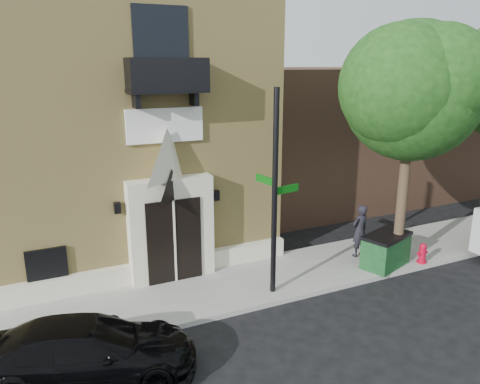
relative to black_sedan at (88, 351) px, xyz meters
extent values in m
plane|color=black|center=(4.06, 0.99, -0.68)|extent=(120.00, 120.00, 0.00)
cube|color=gray|center=(5.06, 2.49, -0.60)|extent=(42.00, 3.00, 0.15)
cube|color=tan|center=(1.06, 8.99, 3.82)|extent=(12.00, 10.00, 9.00)
cube|color=beige|center=(1.06, 3.87, -0.23)|extent=(12.00, 0.30, 0.60)
cube|color=beige|center=(3.06, 3.74, 1.07)|extent=(2.60, 0.55, 3.20)
pyramid|color=beige|center=(3.06, 3.74, 3.42)|extent=(2.60, 0.55, 1.50)
cube|color=black|center=(3.06, 3.45, 0.77)|extent=(1.70, 0.06, 2.60)
cube|color=beige|center=(3.06, 3.41, 0.77)|extent=(0.06, 0.04, 2.60)
cube|color=white|center=(3.06, 3.93, 4.22)|extent=(2.30, 0.10, 1.00)
cube|color=black|center=(3.06, 3.54, 5.22)|extent=(2.20, 0.90, 0.10)
cube|color=black|center=(3.06, 3.11, 5.67)|extent=(2.20, 0.06, 0.90)
cube|color=black|center=(2.01, 3.54, 5.67)|extent=(0.06, 0.90, 0.90)
cube|color=black|center=(4.11, 3.54, 5.67)|extent=(0.06, 0.90, 0.90)
cube|color=black|center=(3.06, 3.96, 6.42)|extent=(1.60, 0.08, 2.20)
cube|color=black|center=(-0.54, 3.94, 0.47)|extent=(1.10, 0.10, 1.00)
cube|color=#FF5722|center=(-0.54, 3.97, 0.47)|extent=(0.85, 0.06, 0.75)
cube|color=black|center=(1.51, 3.87, 1.92)|extent=(0.18, 0.18, 0.32)
cube|color=black|center=(4.61, 3.87, 1.92)|extent=(0.18, 0.18, 0.32)
cube|color=brown|center=(16.06, 9.99, 2.52)|extent=(18.00, 8.00, 6.40)
cylinder|color=#38281C|center=(10.06, 1.44, 1.57)|extent=(0.32, 0.32, 4.20)
sphere|color=#133B10|center=(10.06, 1.44, 5.14)|extent=(4.20, 4.20, 4.20)
sphere|color=#133B10|center=(10.86, 1.74, 4.84)|extent=(3.36, 3.36, 3.36)
sphere|color=#133B10|center=(9.36, 1.24, 5.34)|extent=(3.57, 3.57, 3.57)
sphere|color=#133B10|center=(10.26, 0.74, 5.54)|extent=(3.15, 3.15, 3.15)
imported|color=black|center=(0.00, 0.00, 0.00)|extent=(5.00, 3.09, 1.35)
cylinder|color=black|center=(5.44, 1.57, 2.43)|extent=(0.16, 0.16, 5.91)
cube|color=#074E0A|center=(5.88, 1.64, 2.53)|extent=(0.83, 0.18, 0.22)
cube|color=#074E0A|center=(5.37, 2.01, 2.77)|extent=(0.18, 0.83, 0.22)
cylinder|color=#B20723|center=(10.96, 1.19, -0.49)|extent=(0.32, 0.32, 0.07)
cylinder|color=#B20723|center=(10.96, 1.19, -0.21)|extent=(0.23, 0.23, 0.49)
sphere|color=#B20723|center=(10.96, 1.19, 0.06)|extent=(0.23, 0.23, 0.23)
cylinder|color=#B20723|center=(10.96, 1.19, -0.17)|extent=(0.40, 0.11, 0.11)
cube|color=#0F381A|center=(9.68, 1.55, -0.02)|extent=(1.86, 1.40, 1.01)
cube|color=black|center=(9.68, 1.55, 0.53)|extent=(1.92, 1.46, 0.11)
imported|color=#42692F|center=(3.50, 3.68, -0.20)|extent=(0.67, 0.60, 0.65)
imported|color=black|center=(9.42, 2.58, 0.40)|extent=(0.73, 0.53, 1.85)
camera|label=1|loc=(-0.78, -9.35, 6.01)|focal=35.00mm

